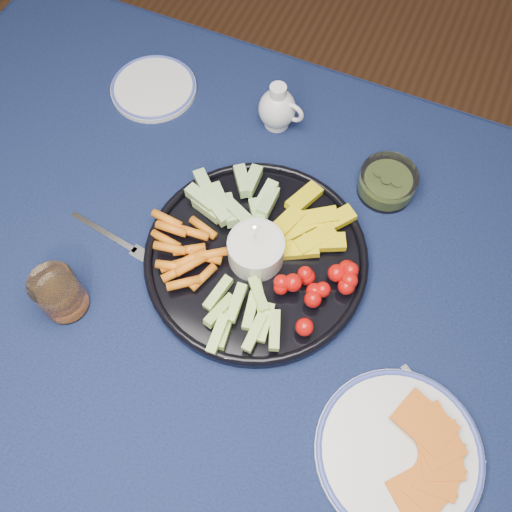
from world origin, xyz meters
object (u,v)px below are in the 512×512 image
at_px(dining_table, 275,323).
at_px(pickle_bowl, 387,183).
at_px(creamer_pitcher, 278,108).
at_px(side_plate_extra, 154,88).
at_px(juice_tumbler, 61,295).
at_px(crudite_platter, 255,254).
at_px(cheese_plate, 399,452).

height_order(dining_table, pickle_bowl, pickle_bowl).
height_order(creamer_pitcher, side_plate_extra, creamer_pitcher).
bearing_deg(dining_table, juice_tumbler, -156.49).
bearing_deg(dining_table, crudite_platter, 136.88).
bearing_deg(juice_tumbler, side_plate_extra, 100.87).
distance_m(pickle_bowl, juice_tumbler, 0.60).
relative_size(creamer_pitcher, side_plate_extra, 0.58).
relative_size(cheese_plate, side_plate_extra, 1.43).
relative_size(crudite_platter, side_plate_extra, 2.21).
relative_size(crudite_platter, cheese_plate, 1.54).
bearing_deg(dining_table, cheese_plate, -29.57).
distance_m(creamer_pitcher, side_plate_extra, 0.27).
relative_size(cheese_plate, juice_tumbler, 2.79).
bearing_deg(juice_tumbler, dining_table, 23.51).
xyz_separation_m(juice_tumbler, side_plate_extra, (-0.09, 0.47, -0.03)).
xyz_separation_m(dining_table, cheese_plate, (0.26, -0.15, 0.10)).
bearing_deg(creamer_pitcher, cheese_plate, -50.99).
distance_m(dining_table, crudite_platter, 0.14).
bearing_deg(juice_tumbler, cheese_plate, -0.60).
relative_size(creamer_pitcher, pickle_bowl, 0.96).
height_order(crudite_platter, juice_tumbler, crudite_platter).
bearing_deg(dining_table, creamer_pitcher, 112.72).
bearing_deg(juice_tumbler, creamer_pitcher, 70.78).
distance_m(crudite_platter, side_plate_extra, 0.44).
xyz_separation_m(dining_table, side_plate_extra, (-0.41, 0.33, 0.10)).
height_order(dining_table, crudite_platter, crudite_platter).
relative_size(creamer_pitcher, juice_tumbler, 1.12).
bearing_deg(crudite_platter, cheese_plate, -32.75).
bearing_deg(pickle_bowl, juice_tumbler, -133.95).
xyz_separation_m(dining_table, pickle_bowl, (0.09, 0.29, 0.11)).
bearing_deg(cheese_plate, creamer_pitcher, 129.01).
bearing_deg(creamer_pitcher, pickle_bowl, -14.65).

